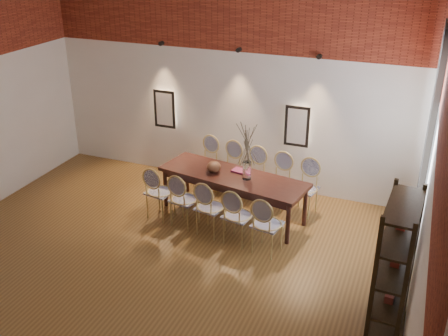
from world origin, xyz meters
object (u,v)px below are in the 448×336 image
at_px(chair_near_b, 185,199).
at_px(bowl, 214,167).
at_px(shelving_rack, 394,268).
at_px(chair_far_e, 305,189).
at_px(chair_near_d, 238,215).
at_px(chair_far_c, 252,175).
at_px(chair_far_d, 278,182).
at_px(chair_far_a, 205,163).
at_px(chair_near_e, 267,224).
at_px(chair_near_a, 160,192).
at_px(chair_far_b, 228,169).
at_px(vase, 247,170).
at_px(book, 240,171).
at_px(dining_table, 233,195).
at_px(chair_near_c, 211,207).

bearing_deg(chair_near_b, bowl, 75.92).
bearing_deg(chair_near_b, shelving_rack, -12.25).
bearing_deg(bowl, chair_far_e, 18.64).
xyz_separation_m(chair_near_d, chair_far_c, (-0.26, 1.43, 0.00)).
relative_size(chair_near_b, shelving_rack, 0.52).
xyz_separation_m(chair_far_d, chair_far_e, (0.49, -0.09, 0.00)).
relative_size(chair_far_e, shelving_rack, 0.52).
height_order(chair_far_a, bowl, chair_far_a).
bearing_deg(chair_near_e, chair_near_a, 180.00).
distance_m(chair_near_a, bowl, 0.99).
height_order(chair_far_b, vase, vase).
xyz_separation_m(chair_near_e, book, (-0.80, 1.01, 0.30)).
bearing_deg(dining_table, vase, 0.00).
xyz_separation_m(chair_near_e, chair_far_d, (-0.26, 1.43, 0.00)).
xyz_separation_m(vase, shelving_rack, (2.47, -1.90, 0.00)).
relative_size(dining_table, book, 9.63).
height_order(chair_near_a, chair_far_e, same).
relative_size(chair_near_c, book, 3.62).
xyz_separation_m(chair_near_a, bowl, (0.76, 0.51, 0.37)).
distance_m(dining_table, chair_far_b, 0.85).
bearing_deg(chair_near_d, book, 118.53).
distance_m(chair_near_d, chair_far_a, 2.03).
bearing_deg(bowl, chair_near_e, -35.16).
relative_size(chair_near_e, chair_far_b, 1.00).
bearing_deg(chair_far_a, chair_near_d, 137.74).
bearing_deg(vase, shelving_rack, -37.63).
xyz_separation_m(chair_near_a, chair_far_d, (1.72, 1.08, 0.00)).
bearing_deg(shelving_rack, chair_far_e, 126.50).
xyz_separation_m(chair_far_d, vase, (-0.35, -0.63, 0.43)).
bearing_deg(chair_near_e, chair_near_d, 180.00).
relative_size(chair_near_d, bowl, 3.92).
relative_size(chair_near_e, vase, 3.13).
distance_m(chair_near_a, vase, 1.50).
height_order(chair_far_a, chair_far_c, same).
bearing_deg(shelving_rack, chair_far_a, 145.15).
height_order(chair_near_d, shelving_rack, shelving_rack).
bearing_deg(vase, chair_near_e, -52.59).
xyz_separation_m(chair_near_a, chair_far_a, (0.24, 1.34, 0.00)).
xyz_separation_m(chair_far_b, bowl, (0.03, -0.75, 0.37)).
height_order(chair_near_a, chair_near_d, same).
bearing_deg(chair_far_d, chair_near_d, 90.00).
bearing_deg(vase, chair_near_a, -161.55).
bearing_deg(chair_far_b, chair_near_b, 90.00).
bearing_deg(chair_far_e, dining_table, 34.27).
distance_m(chair_near_c, chair_far_b, 1.45).
xyz_separation_m(chair_near_e, chair_far_a, (-1.74, 1.69, 0.00)).
distance_m(chair_far_a, chair_far_b, 0.50).
xyz_separation_m(chair_far_a, bowl, (0.52, -0.84, 0.37)).
relative_size(chair_far_d, book, 3.62).
xyz_separation_m(chair_near_e, bowl, (-1.21, 0.86, 0.37)).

